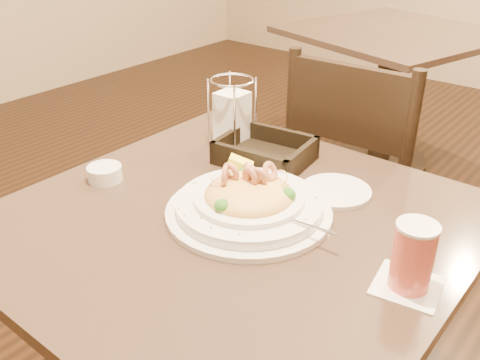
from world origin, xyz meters
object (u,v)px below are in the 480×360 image
Objects in this scene: background_table at (389,75)px; pasta_bowl at (249,201)px; main_table at (234,303)px; side_plate at (336,191)px; napkin_caddy at (232,116)px; butter_ramekin at (105,173)px; bread_basket at (265,153)px; dining_chair_near at (358,183)px; drink_glass at (413,257)px.

background_table is 2.88× the size of pasta_bowl.
main_table is 0.34m from side_plate.
pasta_bowl reaches higher than main_table.
pasta_bowl is at bearing -44.85° from napkin_caddy.
butter_ramekin reaches higher than side_plate.
napkin_caddy is 2.26× the size of butter_ramekin.
pasta_bowl is 0.26m from bread_basket.
pasta_bowl is 2.44× the size of side_plate.
side_plate is (0.16, -0.46, 0.23)m from dining_chair_near.
bread_basket is (-0.11, 0.25, 0.25)m from main_table.
drink_glass is 0.34m from side_plate.
bread_basket is 0.22m from side_plate.
dining_chair_near is 0.84m from butter_ramekin.
bread_basket is at bearing 113.38° from main_table.
main_table is 0.48m from napkin_caddy.
bread_basket is 1.30× the size of napkin_caddy.
main_table is at bearing -75.06° from background_table.
butter_ramekin is at bearing -85.43° from background_table.
dining_chair_near is at bearing 94.42° from main_table.
napkin_caddy is at bearing 74.53° from butter_ramekin.
dining_chair_near is 3.98× the size of bread_basket.
bread_basket is 2.94× the size of butter_ramekin.
background_table is 8.85× the size of drink_glass.
napkin_caddy is at bearing 156.26° from drink_glass.
butter_ramekin reaches higher than background_table.
bread_basket reaches higher than background_table.
butter_ramekin is (-0.71, -0.08, -0.04)m from drink_glass.
dining_chair_near is 0.71m from pasta_bowl.
bread_basket is at bearing 80.19° from dining_chair_near.
bread_basket is 0.39m from butter_ramekin.
drink_glass is at bearing 2.77° from main_table.
main_table is at bearing -177.23° from drink_glass.
butter_ramekin is (0.15, -1.90, 0.24)m from background_table.
bread_basket is (-0.13, 0.22, -0.01)m from pasta_bowl.
napkin_caddy is 0.37m from side_plate.
napkin_caddy reaches higher than butter_ramekin.
dining_chair_near is at bearing 64.55° from napkin_caddy.
pasta_bowl is (0.01, 0.03, 0.26)m from main_table.
drink_glass is 0.71m from butter_ramekin.
background_table is (-0.49, 1.84, 0.00)m from main_table.
pasta_bowl is at bearing 93.65° from dining_chair_near.
pasta_bowl is 0.36m from drink_glass.
dining_chair_near reaches higher than pasta_bowl.
pasta_bowl is 0.22m from side_plate.
side_plate is at bearing -69.60° from background_table.
background_table is 1.19× the size of dining_chair_near.
pasta_bowl is 2.13× the size of napkin_caddy.
main_table is 5.73× the size of side_plate.
butter_ramekin is at bearing -125.96° from bread_basket.
bread_basket is at bearing 54.04° from butter_ramekin.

